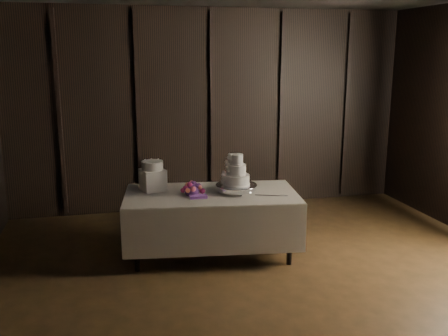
# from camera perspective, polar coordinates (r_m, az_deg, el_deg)

# --- Properties ---
(room) EXTENTS (6.08, 7.08, 3.08)m
(room) POSITION_cam_1_polar(r_m,az_deg,el_deg) (4.24, 8.42, 1.41)
(room) COLOR black
(room) RESTS_ON ground
(display_table) EXTENTS (2.11, 1.29, 0.76)m
(display_table) POSITION_cam_1_polar(r_m,az_deg,el_deg) (5.89, -1.43, -6.09)
(display_table) COLOR silver
(display_table) RESTS_ON ground
(cake_stand) EXTENTS (0.57, 0.57, 0.09)m
(cake_stand) POSITION_cam_1_polar(r_m,az_deg,el_deg) (5.81, 1.43, -2.34)
(cake_stand) COLOR silver
(cake_stand) RESTS_ON display_table
(wedding_cake) EXTENTS (0.33, 0.30, 0.36)m
(wedding_cake) POSITION_cam_1_polar(r_m,az_deg,el_deg) (5.74, 1.22, -0.59)
(wedding_cake) COLOR white
(wedding_cake) RESTS_ON cake_stand
(bouquet) EXTENTS (0.32, 0.42, 0.20)m
(bouquet) POSITION_cam_1_polar(r_m,az_deg,el_deg) (5.68, -3.67, -2.48)
(bouquet) COLOR #DD5B65
(bouquet) RESTS_ON display_table
(box_pedestal) EXTENTS (0.32, 0.32, 0.25)m
(box_pedestal) POSITION_cam_1_polar(r_m,az_deg,el_deg) (5.94, -8.14, -1.34)
(box_pedestal) COLOR white
(box_pedestal) RESTS_ON display_table
(small_cake) EXTENTS (0.31, 0.31, 0.10)m
(small_cake) POSITION_cam_1_polar(r_m,az_deg,el_deg) (5.90, -8.19, 0.30)
(small_cake) COLOR white
(small_cake) RESTS_ON box_pedestal
(cake_knife) EXTENTS (0.35, 0.15, 0.01)m
(cake_knife) POSITION_cam_1_polar(r_m,az_deg,el_deg) (5.68, 4.96, -3.15)
(cake_knife) COLOR silver
(cake_knife) RESTS_ON display_table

